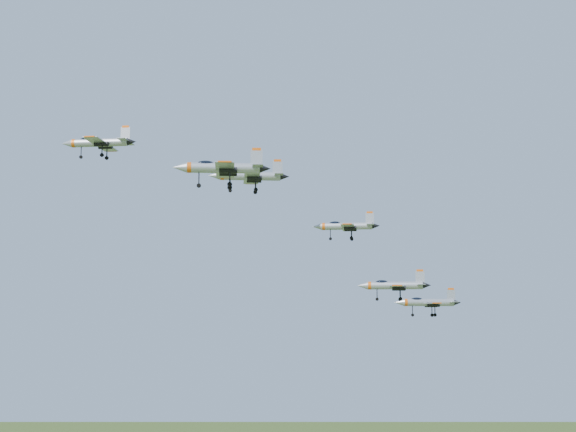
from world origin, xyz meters
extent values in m
cylinder|color=#A0A4AC|center=(-22.70, 16.18, 147.49)|extent=(9.98, 3.68, 1.43)
cone|color=#A0A4AC|center=(-28.49, 17.55, 147.49)|extent=(2.26, 1.85, 1.43)
cone|color=black|center=(-17.12, 14.86, 147.49)|extent=(1.78, 1.54, 1.22)
ellipsoid|color=black|center=(-25.06, 16.74, 148.03)|extent=(2.60, 1.56, 0.91)
cube|color=#A0A4AC|center=(-23.20, 13.13, 147.22)|extent=(3.58, 5.30, 0.15)
cube|color=#A0A4AC|center=(-21.78, 19.14, 147.22)|extent=(3.58, 5.30, 0.15)
cube|color=#A0A4AC|center=(-18.30, 15.14, 148.98)|extent=(1.64, 0.51, 2.31)
cube|color=#E0590F|center=(-18.30, 15.14, 150.19)|extent=(1.22, 0.43, 0.39)
cylinder|color=#A0A4AC|center=(2.10, -3.34, 138.42)|extent=(9.08, 1.67, 1.30)
cone|color=#A0A4AC|center=(-3.32, -3.12, 138.42)|extent=(1.86, 1.38, 1.30)
cone|color=black|center=(7.31, -3.55, 138.42)|extent=(1.45, 1.16, 1.11)
ellipsoid|color=black|center=(-0.11, -3.25, 138.91)|extent=(2.24, 1.03, 0.83)
cube|color=#A0A4AC|center=(2.18, -6.15, 138.17)|extent=(2.49, 4.51, 0.14)
cube|color=#A0A4AC|center=(2.41, -0.54, 138.17)|extent=(2.49, 4.51, 0.14)
cube|color=#A0A4AC|center=(6.21, -3.51, 139.78)|extent=(1.51, 0.18, 2.11)
cube|color=#E0590F|center=(6.21, -3.51, 140.88)|extent=(1.11, 0.19, 0.35)
cylinder|color=#A0A4AC|center=(-2.50, -19.22, 136.37)|extent=(9.52, 1.78, 1.37)
cone|color=#A0A4AC|center=(-8.17, -18.96, 136.37)|extent=(1.95, 1.45, 1.37)
cone|color=black|center=(2.97, -19.46, 136.37)|extent=(1.52, 1.23, 1.16)
ellipsoid|color=black|center=(-4.81, -19.11, 136.88)|extent=(2.36, 1.08, 0.87)
cube|color=#A0A4AC|center=(-2.41, -22.17, 136.11)|extent=(2.62, 4.73, 0.15)
cube|color=#A0A4AC|center=(-2.15, -16.28, 136.11)|extent=(2.62, 4.73, 0.15)
cube|color=#A0A4AC|center=(1.81, -19.41, 137.79)|extent=(1.58, 0.20, 2.21)
cube|color=#E0590F|center=(1.81, -19.41, 138.95)|extent=(1.16, 0.20, 0.37)
cylinder|color=#A0A4AC|center=(18.16, 3.55, 131.91)|extent=(8.08, 2.92, 1.16)
cone|color=#A0A4AC|center=(13.47, 4.62, 131.91)|extent=(1.82, 1.49, 1.16)
cone|color=black|center=(22.68, 2.51, 131.91)|extent=(1.44, 1.24, 0.98)
ellipsoid|color=black|center=(16.25, 3.98, 132.35)|extent=(2.10, 1.25, 0.74)
cube|color=#A0A4AC|center=(17.78, 1.07, 131.69)|extent=(2.87, 4.28, 0.12)
cube|color=#A0A4AC|center=(18.89, 5.94, 131.69)|extent=(2.87, 4.28, 0.12)
cube|color=#A0A4AC|center=(21.72, 2.73, 133.11)|extent=(1.33, 0.40, 1.87)
cube|color=#E0590F|center=(21.72, 2.73, 134.09)|extent=(0.98, 0.34, 0.31)
cylinder|color=#A0A4AC|center=(22.33, -10.49, 121.70)|extent=(7.78, 2.82, 1.12)
cone|color=#A0A4AC|center=(17.82, -9.44, 121.70)|extent=(1.76, 1.43, 1.12)
cone|color=black|center=(26.68, -11.49, 121.70)|extent=(1.38, 1.19, 0.95)
ellipsoid|color=black|center=(20.49, -10.06, 122.12)|extent=(2.02, 1.21, 0.71)
cube|color=#A0A4AC|center=(21.96, -12.87, 121.48)|extent=(2.77, 4.12, 0.12)
cube|color=#A0A4AC|center=(23.04, -8.18, 121.48)|extent=(2.77, 4.12, 0.12)
cube|color=#A0A4AC|center=(25.76, -11.28, 122.85)|extent=(1.28, 0.39, 1.80)
cube|color=#E0590F|center=(25.76, -11.28, 123.80)|extent=(0.95, 0.33, 0.30)
cylinder|color=#A0A4AC|center=(30.35, 0.17, 119.65)|extent=(7.86, 1.54, 1.13)
cone|color=#A0A4AC|center=(25.67, 0.41, 119.65)|extent=(1.62, 1.21, 1.13)
cone|color=black|center=(34.86, -0.07, 119.65)|extent=(1.26, 1.02, 0.96)
ellipsoid|color=black|center=(28.45, 0.27, 120.08)|extent=(1.95, 0.91, 0.72)
cube|color=#A0A4AC|center=(30.40, -2.27, 119.44)|extent=(2.19, 3.92, 0.12)
cube|color=#A0A4AC|center=(30.65, 2.58, 119.44)|extent=(2.19, 3.92, 0.12)
cube|color=#A0A4AC|center=(33.91, -0.02, 120.83)|extent=(1.31, 0.17, 1.82)
cube|color=#E0590F|center=(33.91, -0.02, 121.78)|extent=(0.96, 0.17, 0.30)
camera|label=1|loc=(-5.88, -122.00, 115.64)|focal=50.00mm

